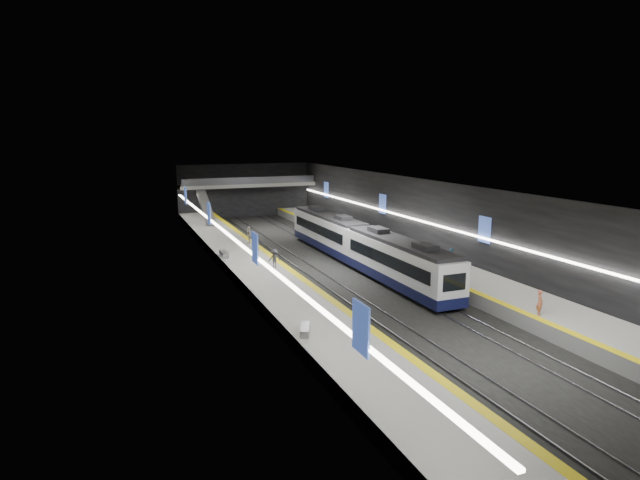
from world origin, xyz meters
name	(u,v)px	position (x,y,z in m)	size (l,w,h in m)	color
ground	(338,270)	(0.00, 0.00, 0.00)	(70.00, 70.00, 0.00)	black
ceiling	(339,184)	(0.00, 0.00, 8.00)	(20.00, 70.00, 0.04)	beige
wall_left	(230,235)	(-10.00, 0.00, 4.00)	(0.04, 70.00, 8.00)	black
wall_right	(432,221)	(10.00, 0.00, 4.00)	(0.04, 70.00, 8.00)	black
wall_back	(245,190)	(0.00, 35.00, 4.00)	(20.00, 0.04, 8.00)	black
platform_left	(259,273)	(-7.50, 0.00, 0.50)	(5.00, 70.00, 1.00)	slate
tile_surface_left	(259,267)	(-7.50, 0.00, 1.01)	(5.00, 70.00, 0.02)	#989893
tactile_strip_left	(283,265)	(-5.30, 0.00, 1.02)	(0.60, 70.00, 0.02)	yellow
platform_right	(408,258)	(7.50, 0.00, 0.50)	(5.00, 70.00, 1.00)	slate
tile_surface_right	(409,253)	(7.50, 0.00, 1.01)	(5.00, 70.00, 0.02)	#989893
tactile_strip_right	(389,255)	(5.30, 0.00, 1.02)	(0.60, 70.00, 0.02)	yellow
rails	(338,270)	(0.00, 0.00, 0.06)	(6.52, 70.00, 0.12)	gray
train	(359,244)	(2.50, 0.70, 2.20)	(2.69, 30.05, 3.60)	#0F1239
ad_posters	(334,221)	(0.00, 1.00, 4.50)	(19.94, 53.50, 2.20)	#3C58B4
cove_light_left	(232,238)	(-9.80, 0.00, 3.80)	(0.25, 68.60, 0.12)	white
cove_light_right	(430,223)	(9.80, 0.00, 3.80)	(0.25, 68.60, 0.12)	white
mezzanine_bridge	(248,185)	(0.00, 32.93, 5.04)	(20.00, 3.00, 1.50)	gray
escalator	(206,208)	(-7.50, 26.00, 2.90)	(1.20, 8.00, 0.60)	#99999E
bench_left_near	(305,330)	(-9.20, -16.23, 1.22)	(0.50, 1.78, 0.44)	#99999E
bench_left_far	(224,254)	(-9.50, 5.23, 1.25)	(0.57, 2.04, 0.50)	#99999E
bench_right_near	(459,262)	(9.40, -5.51, 1.23)	(0.52, 1.86, 0.45)	#99999E
bench_right_far	(367,230)	(8.80, 11.66, 1.20)	(0.46, 1.66, 0.40)	#99999E
passenger_right_a	(540,303)	(5.81, -18.82, 1.83)	(0.61, 0.40, 1.67)	#BC6246
passenger_right_b	(452,259)	(7.71, -6.68, 1.91)	(0.89, 0.69, 1.82)	#456C97
passenger_left_a	(249,235)	(-5.79, 10.23, 1.92)	(1.08, 0.45, 1.84)	silver
passenger_left_b	(274,258)	(-6.31, -0.64, 1.82)	(1.06, 0.61, 1.64)	#44434B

